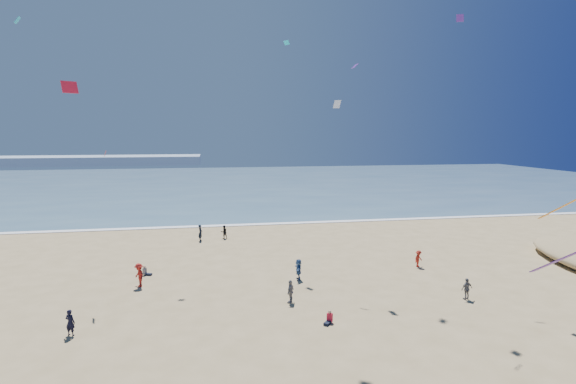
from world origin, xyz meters
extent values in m
cube|color=#476B84|center=(0.00, 95.00, 0.03)|extent=(220.00, 100.00, 0.06)
cube|color=white|center=(0.00, 45.00, 0.04)|extent=(220.00, 1.20, 0.08)
cube|color=#7A8EA8|center=(-60.00, 170.00, 1.60)|extent=(110.00, 20.00, 3.20)
imported|color=black|center=(-0.17, 37.86, 0.77)|extent=(0.91, 0.83, 1.53)
imported|color=gray|center=(3.81, 17.15, 0.84)|extent=(0.88, 1.05, 1.67)
imported|color=#B02519|center=(16.76, 23.65, 0.76)|extent=(1.13, 1.01, 1.52)
imported|color=black|center=(-10.09, 14.31, 0.81)|extent=(0.69, 0.56, 1.62)
imported|color=slate|center=(16.55, 15.54, 0.80)|extent=(0.99, 0.56, 1.60)
imported|color=maroon|center=(-7.33, 22.57, 0.94)|extent=(1.19, 1.40, 1.88)
imported|color=#33578E|center=(5.38, 22.11, 0.86)|extent=(0.71, 1.65, 1.73)
imported|color=black|center=(-2.81, 37.15, 0.92)|extent=(0.50, 0.71, 1.85)
cube|color=#FE3415|center=(-9.23, 21.87, 10.51)|extent=(0.36, 0.87, 0.44)
cube|color=#511F8C|center=(10.35, 23.41, 17.52)|extent=(0.40, 0.80, 0.35)
cube|color=red|center=(-8.26, 10.51, 14.23)|extent=(0.74, 0.62, 0.59)
cube|color=#219FC5|center=(-12.44, 16.25, 18.51)|extent=(0.40, 0.60, 0.38)
cube|color=#14BBE9|center=(5.89, 30.65, 20.61)|extent=(0.57, 0.71, 0.37)
cube|color=purple|center=(19.00, 22.44, 21.46)|extent=(0.63, 0.47, 0.65)
cube|color=silver|center=(8.67, 22.74, 14.36)|extent=(0.67, 0.65, 0.66)
cube|color=#54238D|center=(13.29, 3.28, 6.73)|extent=(0.35, 3.14, 2.21)
cube|color=orange|center=(20.15, 11.45, 7.37)|extent=(0.35, 2.64, 1.87)
camera|label=1|loc=(-1.74, -13.08, 12.03)|focal=28.00mm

